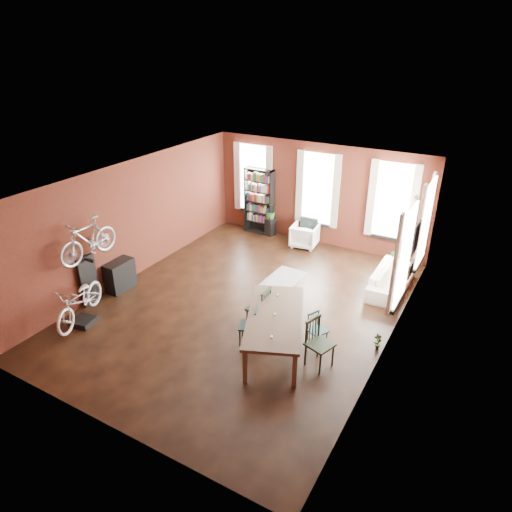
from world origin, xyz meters
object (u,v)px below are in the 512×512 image
Objects in this scene: bookshelf at (259,201)px; plant_stand at (270,227)px; dining_chair_a at (249,326)px; dining_chair_b at (258,307)px; dining_chair_d at (318,330)px; bike_trainer at (84,322)px; cream_sofa at (392,276)px; dining_chair_c at (320,344)px; dining_table at (275,332)px; white_armchair at (305,234)px; console_table at (120,275)px; bicycle_floor at (77,284)px.

plant_stand is at bearing -5.28° from bookshelf.
plant_stand is (-2.40, 5.52, -0.15)m from dining_chair_a.
dining_chair_d is at bearing 89.99° from dining_chair_b.
dining_chair_d is 1.66× the size of bike_trainer.
dining_chair_c is at bearing 173.02° from cream_sofa.
dining_chair_b reaches higher than plant_stand.
dining_table reaches higher than bike_trainer.
white_armchair is 5.79m from console_table.
cream_sofa is 4.45× the size of bike_trainer.
dining_chair_a is 0.47× the size of bicycle_floor.
dining_chair_b is 1.46m from dining_chair_d.
dining_chair_a is at bearing 109.62° from dining_chair_c.
dining_chair_c is (1.05, -0.05, 0.10)m from dining_table.
cream_sofa reaches higher than bike_trainer.
console_table is (-5.76, 0.31, -0.12)m from dining_chair_c.
dining_chair_a is at bearing 166.54° from dining_table.
dining_chair_a is 6.28m from bookshelf.
bookshelf is 4.70× the size of bike_trainer.
dining_table is 1.33× the size of bicycle_floor.
bookshelf reaches higher than white_armchair.
bookshelf is at bearing -173.69° from dining_chair_a.
dining_chair_c is at bearing 14.18° from bike_trainer.
plant_stand is (-4.03, 5.47, -0.24)m from dining_chair_c.
cream_sofa is (2.09, 3.86, -0.03)m from dining_chair_a.
bike_trainer is (-2.68, -6.55, -0.34)m from white_armchair.
console_table is at bearing -108.60° from plant_stand.
white_armchair is at bearing 48.81° from bicycle_floor.
dining_chair_a is at bearing 94.45° from white_armchair.
dining_table reaches higher than cream_sofa.
cream_sofa is at bearing 22.69° from bicycle_floor.
bike_trainer is at bearing 122.14° from dining_chair_c.
cream_sofa is (0.76, 3.21, 0.02)m from dining_chair_d.
dining_chair_b is 1.30× the size of dining_chair_d.
bookshelf is 2.75× the size of console_table.
plant_stand is (1.31, 6.82, 0.22)m from bike_trainer.
plant_stand is (-4.49, 1.66, -0.12)m from cream_sofa.
bike_trainer is 0.59× the size of console_table.
dining_table is at bearing 18.05° from bike_trainer.
dining_chair_c is at bearing -129.37° from dining_chair_d.
dining_chair_b is at bearing 118.89° from dining_table.
bike_trainer is at bearing 131.63° from cream_sofa.
dining_table is 6.19m from plant_stand.
dining_table is at bearing 52.04° from dining_chair_b.
bicycle_floor is (-5.05, -1.93, 0.67)m from dining_chair_d.
white_armchair reaches higher than plant_stand.
bicycle_floor is at bearing 131.46° from cream_sofa.
dining_chair_a reaches higher than plant_stand.
bookshelf reaches higher than bike_trainer.
cream_sofa reaches higher than plant_stand.
white_armchair is (-2.66, 5.20, -0.12)m from dining_chair_c.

